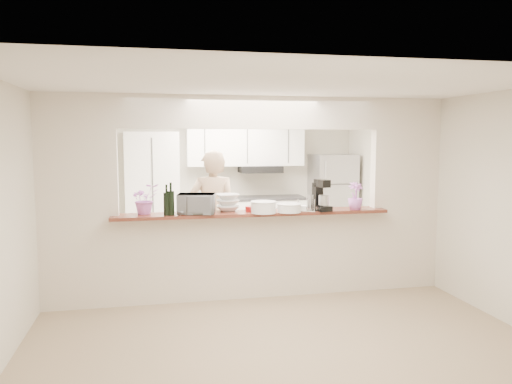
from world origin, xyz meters
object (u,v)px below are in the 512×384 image
object	(u,v)px
refrigerator	(332,200)
person	(213,217)
stand_mixer	(321,197)
toaster_oven	(196,204)

from	to	relation	value
refrigerator	person	world-z (taller)	person
refrigerator	stand_mixer	xyz separation A→B (m)	(-1.20, -2.79, 0.41)
toaster_oven	stand_mixer	distance (m)	1.55
toaster_oven	stand_mixer	world-z (taller)	stand_mixer
toaster_oven	person	size ratio (longest dim) A/B	0.24
stand_mixer	refrigerator	bearing A→B (deg)	66.66
refrigerator	toaster_oven	distance (m)	3.91
refrigerator	stand_mixer	size ratio (longest dim) A/B	4.35
refrigerator	person	size ratio (longest dim) A/B	0.93
person	refrigerator	bearing A→B (deg)	-134.82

